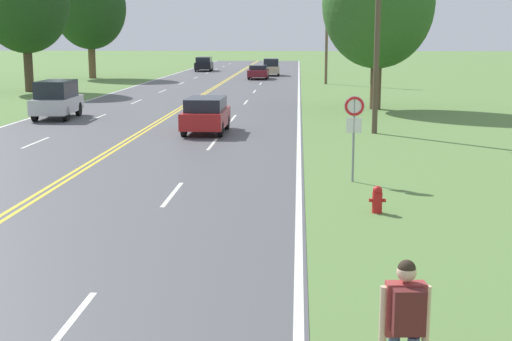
{
  "coord_description": "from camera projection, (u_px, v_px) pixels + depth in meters",
  "views": [
    {
      "loc": [
        6.9,
        -2.05,
        4.21
      ],
      "look_at": [
        6.01,
        13.01,
        1.35
      ],
      "focal_mm": 50.0,
      "sensor_mm": 36.0,
      "label": 1
    }
  ],
  "objects": [
    {
      "name": "tree_left_verge",
      "position": [
        25.0,
        2.0,
        53.23
      ],
      "size": [
        6.64,
        6.64,
        10.53
      ],
      "color": "#473828",
      "rests_on": "ground"
    },
    {
      "name": "utility_pole_far",
      "position": [
        327.0,
        28.0,
        62.12
      ],
      "size": [
        1.8,
        0.24,
        9.46
      ],
      "color": "brown",
      "rests_on": "ground"
    },
    {
      "name": "hitchhiker_person",
      "position": [
        406.0,
        317.0,
        8.11
      ],
      "size": [
        0.58,
        0.42,
        1.72
      ],
      "rotation": [
        0.0,
        0.0,
        1.65
      ],
      "color": "#475175",
      "rests_on": "ground"
    },
    {
      "name": "fire_hydrant",
      "position": [
        377.0,
        199.0,
        17.16
      ],
      "size": [
        0.4,
        0.24,
        0.66
      ],
      "color": "red",
      "rests_on": "ground"
    },
    {
      "name": "tree_mid_treeline",
      "position": [
        90.0,
        8.0,
        70.43
      ],
      "size": [
        7.11,
        7.11,
        11.04
      ],
      "color": "brown",
      "rests_on": "ground"
    },
    {
      "name": "car_maroon_sedan_receding",
      "position": [
        258.0,
        72.0,
        70.07
      ],
      "size": [
        1.94,
        4.25,
        1.36
      ],
      "rotation": [
        0.0,
        0.0,
        -1.58
      ],
      "color": "black",
      "rests_on": "ground"
    },
    {
      "name": "tree_behind_sign",
      "position": [
        378.0,
        4.0,
        40.44
      ],
      "size": [
        6.36,
        6.36,
        9.66
      ],
      "color": "brown",
      "rests_on": "ground"
    },
    {
      "name": "car_black_van_horizon",
      "position": [
        204.0,
        64.0,
        85.85
      ],
      "size": [
        2.16,
        4.89,
        1.69
      ],
      "rotation": [
        0.0,
        0.0,
        1.62
      ],
      "color": "black",
      "rests_on": "ground"
    },
    {
      "name": "car_silver_suv_mid_far",
      "position": [
        57.0,
        99.0,
        36.57
      ],
      "size": [
        1.96,
        4.04,
        1.95
      ],
      "rotation": [
        0.0,
        0.0,
        1.62
      ],
      "color": "black",
      "rests_on": "ground"
    },
    {
      "name": "car_champagne_van_distant",
      "position": [
        271.0,
        67.0,
        76.07
      ],
      "size": [
        1.84,
        4.08,
        1.81
      ],
      "rotation": [
        0.0,
        0.0,
        -1.55
      ],
      "color": "black",
      "rests_on": "ground"
    },
    {
      "name": "car_red_hatchback_mid_near",
      "position": [
        206.0,
        114.0,
        31.16
      ],
      "size": [
        1.8,
        3.88,
        1.56
      ],
      "rotation": [
        0.0,
        0.0,
        -1.58
      ],
      "color": "black",
      "rests_on": "ground"
    },
    {
      "name": "utility_pole_midground",
      "position": [
        377.0,
        41.0,
        30.48
      ],
      "size": [
        1.8,
        0.24,
        7.66
      ],
      "color": "brown",
      "rests_on": "ground"
    },
    {
      "name": "traffic_sign",
      "position": [
        354.0,
        117.0,
        20.52
      ],
      "size": [
        0.6,
        0.1,
        2.52
      ],
      "color": "gray",
      "rests_on": "ground"
    }
  ]
}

